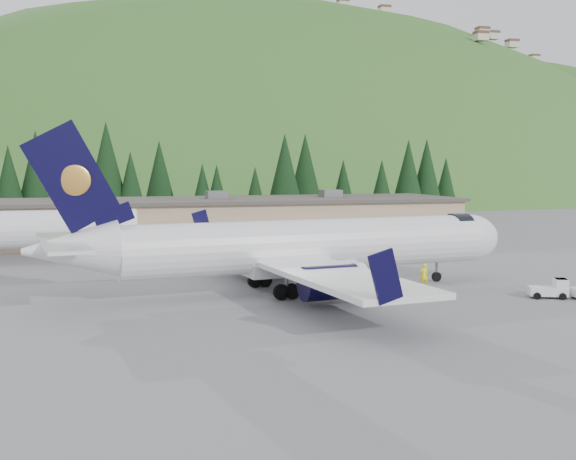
# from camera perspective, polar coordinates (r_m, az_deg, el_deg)

# --- Properties ---
(ground) EXTENTS (600.00, 600.00, 0.00)m
(ground) POSITION_cam_1_polar(r_m,az_deg,el_deg) (53.75, 1.78, -4.80)
(ground) COLOR slate
(airliner) EXTENTS (36.81, 34.60, 12.21)m
(airliner) POSITION_cam_1_polar(r_m,az_deg,el_deg) (52.85, 0.73, -1.41)
(airliner) COLOR white
(airliner) RESTS_ON ground
(baggage_tug_b) EXTENTS (2.88, 2.30, 1.38)m
(baggage_tug_b) POSITION_cam_1_polar(r_m,az_deg,el_deg) (53.96, 20.10, -4.42)
(baggage_tug_b) COLOR silver
(baggage_tug_b) RESTS_ON ground
(terminal_building) EXTENTS (71.00, 17.00, 6.10)m
(terminal_building) POSITION_cam_1_polar(r_m,az_deg,el_deg) (89.34, -8.82, 0.81)
(terminal_building) COLOR tan
(terminal_building) RESTS_ON ground
(ramp_worker) EXTENTS (0.68, 0.46, 1.85)m
(ramp_worker) POSITION_cam_1_polar(r_m,az_deg,el_deg) (55.91, 10.69, -3.54)
(ramp_worker) COLOR #F8F813
(ramp_worker) RESTS_ON ground
(tree_line) EXTENTS (111.70, 17.94, 14.32)m
(tree_line) POSITION_cam_1_polar(r_m,az_deg,el_deg) (110.32, -12.96, 4.08)
(tree_line) COLOR black
(tree_line) RESTS_ON ground
(hills) EXTENTS (614.00, 330.00, 300.00)m
(hills) POSITION_cam_1_polar(r_m,az_deg,el_deg) (282.42, -0.98, -13.88)
(hills) COLOR #24591A
(hills) RESTS_ON ground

